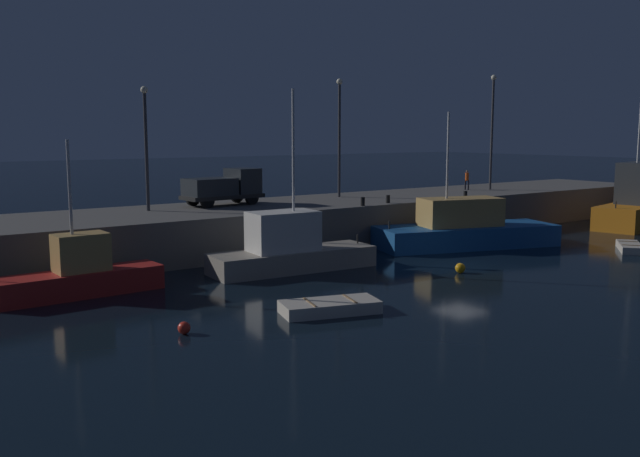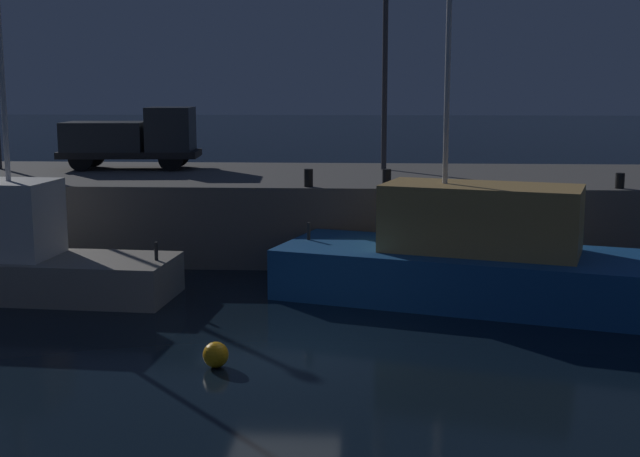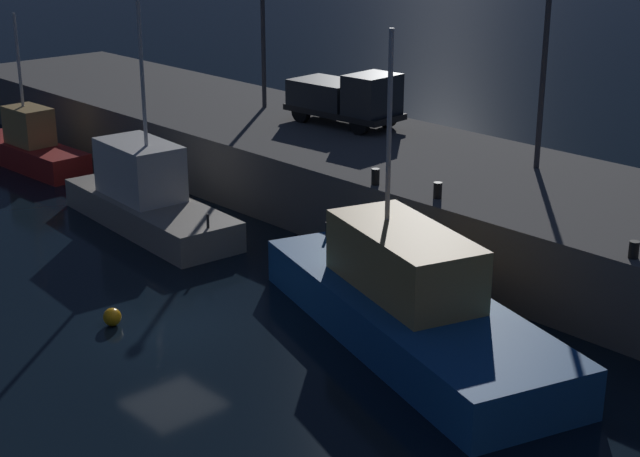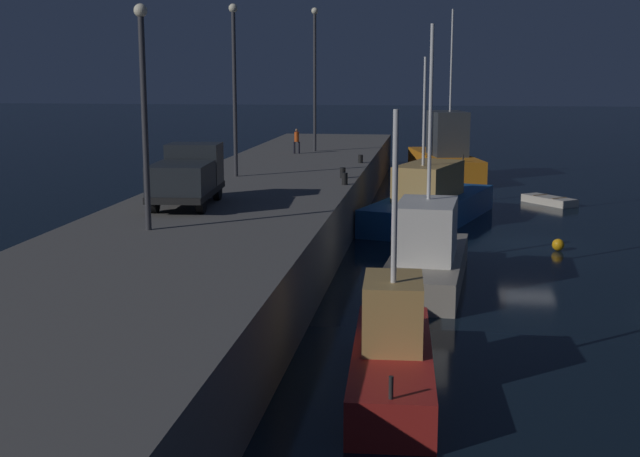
{
  "view_description": "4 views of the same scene",
  "coord_description": "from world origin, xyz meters",
  "px_view_note": "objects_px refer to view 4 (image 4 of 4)",
  "views": [
    {
      "loc": [
        -27.59,
        -25.63,
        7.31
      ],
      "look_at": [
        -3.8,
        8.01,
        1.51
      ],
      "focal_mm": 38.52,
      "sensor_mm": 36.0,
      "label": 1
    },
    {
      "loc": [
        1.83,
        -17.58,
        5.69
      ],
      "look_at": [
        0.32,
        8.67,
        1.28
      ],
      "focal_mm": 47.17,
      "sensor_mm": 36.0,
      "label": 2
    },
    {
      "loc": [
        21.82,
        -14.17,
        11.97
      ],
      "look_at": [
        -0.98,
        6.88,
        1.19
      ],
      "focal_mm": 54.24,
      "sensor_mm": 36.0,
      "label": 3
    },
    {
      "loc": [
        -39.26,
        4.34,
        7.87
      ],
      "look_at": [
        -3.55,
        9.26,
        1.16
      ],
      "focal_mm": 47.59,
      "sensor_mm": 36.0,
      "label": 4
    }
  ],
  "objects_px": {
    "fishing_trawler_red": "(430,202)",
    "rowboat_white_mid": "(549,200)",
    "fishing_boat_white": "(445,156)",
    "dockworker": "(297,139)",
    "utility_truck": "(187,176)",
    "bollard_east": "(361,159)",
    "bollard_central": "(343,173)",
    "mooring_buoy_mid": "(558,245)",
    "lamp_post_west": "(144,99)",
    "fishing_boat_orange": "(427,254)",
    "fishing_boat_blue": "(392,353)",
    "bollard_west": "(345,179)",
    "lamp_post_east": "(234,78)",
    "lamp_post_central": "(315,70)"
  },
  "relations": [
    {
      "from": "lamp_post_west",
      "to": "bollard_east",
      "type": "relative_size",
      "value": 15.5
    },
    {
      "from": "rowboat_white_mid",
      "to": "bollard_east",
      "type": "xyz_separation_m",
      "value": [
        -2.84,
        11.14,
        2.63
      ]
    },
    {
      "from": "rowboat_white_mid",
      "to": "lamp_post_central",
      "type": "xyz_separation_m",
      "value": [
        4.04,
        14.81,
        7.73
      ]
    },
    {
      "from": "lamp_post_west",
      "to": "utility_truck",
      "type": "height_order",
      "value": "lamp_post_west"
    },
    {
      "from": "rowboat_white_mid",
      "to": "mooring_buoy_mid",
      "type": "bearing_deg",
      "value": 174.5
    },
    {
      "from": "rowboat_white_mid",
      "to": "utility_truck",
      "type": "bearing_deg",
      "value": 139.8
    },
    {
      "from": "fishing_boat_blue",
      "to": "bollard_west",
      "type": "distance_m",
      "value": 19.32
    },
    {
      "from": "bollard_west",
      "to": "dockworker",
      "type": "bearing_deg",
      "value": 17.76
    },
    {
      "from": "fishing_boat_white",
      "to": "bollard_east",
      "type": "xyz_separation_m",
      "value": [
        -14.48,
        4.99,
        1.21
      ]
    },
    {
      "from": "fishing_boat_blue",
      "to": "rowboat_white_mid",
      "type": "xyz_separation_m",
      "value": [
        31.41,
        -7.75,
        -0.71
      ]
    },
    {
      "from": "bollard_west",
      "to": "rowboat_white_mid",
      "type": "bearing_deg",
      "value": -41.46
    },
    {
      "from": "bollard_east",
      "to": "bollard_central",
      "type": "bearing_deg",
      "value": 178.07
    },
    {
      "from": "lamp_post_west",
      "to": "bollard_central",
      "type": "distance_m",
      "value": 16.08
    },
    {
      "from": "lamp_post_west",
      "to": "bollard_central",
      "type": "bearing_deg",
      "value": -18.47
    },
    {
      "from": "mooring_buoy_mid",
      "to": "lamp_post_west",
      "type": "relative_size",
      "value": 0.07
    },
    {
      "from": "fishing_boat_white",
      "to": "fishing_boat_orange",
      "type": "bearing_deg",
      "value": 178.4
    },
    {
      "from": "lamp_post_central",
      "to": "bollard_central",
      "type": "bearing_deg",
      "value": -166.3
    },
    {
      "from": "fishing_boat_white",
      "to": "dockworker",
      "type": "distance_m",
      "value": 13.53
    },
    {
      "from": "lamp_post_west",
      "to": "dockworker",
      "type": "height_order",
      "value": "lamp_post_west"
    },
    {
      "from": "rowboat_white_mid",
      "to": "dockworker",
      "type": "xyz_separation_m",
      "value": [
        2.28,
        15.74,
        3.31
      ]
    },
    {
      "from": "bollard_central",
      "to": "fishing_boat_orange",
      "type": "bearing_deg",
      "value": -157.82
    },
    {
      "from": "bollard_central",
      "to": "rowboat_white_mid",
      "type": "bearing_deg",
      "value": -48.66
    },
    {
      "from": "fishing_boat_blue",
      "to": "lamp_post_east",
      "type": "xyz_separation_m",
      "value": [
        21.39,
        9.06,
        6.61
      ]
    },
    {
      "from": "fishing_boat_white",
      "to": "dockworker",
      "type": "relative_size",
      "value": 7.89
    },
    {
      "from": "lamp_post_east",
      "to": "bollard_west",
      "type": "bearing_deg",
      "value": -112.91
    },
    {
      "from": "dockworker",
      "to": "lamp_post_central",
      "type": "bearing_deg",
      "value": -27.8
    },
    {
      "from": "fishing_boat_orange",
      "to": "lamp_post_west",
      "type": "bearing_deg",
      "value": 114.09
    },
    {
      "from": "fishing_boat_blue",
      "to": "bollard_west",
      "type": "height_order",
      "value": "fishing_boat_blue"
    },
    {
      "from": "fishing_trawler_red",
      "to": "rowboat_white_mid",
      "type": "relative_size",
      "value": 3.48
    },
    {
      "from": "utility_truck",
      "to": "bollard_east",
      "type": "xyz_separation_m",
      "value": [
        16.68,
        -5.36,
        -0.95
      ]
    },
    {
      "from": "fishing_trawler_red",
      "to": "mooring_buoy_mid",
      "type": "relative_size",
      "value": 22.98
    },
    {
      "from": "utility_truck",
      "to": "bollard_central",
      "type": "distance_m",
      "value": 10.83
    },
    {
      "from": "rowboat_white_mid",
      "to": "fishing_boat_orange",
      "type": "bearing_deg",
      "value": 161.12
    },
    {
      "from": "bollard_central",
      "to": "utility_truck",
      "type": "bearing_deg",
      "value": 151.72
    },
    {
      "from": "mooring_buoy_mid",
      "to": "lamp_post_east",
      "type": "height_order",
      "value": "lamp_post_east"
    },
    {
      "from": "utility_truck",
      "to": "bollard_west",
      "type": "relative_size",
      "value": 9.55
    },
    {
      "from": "fishing_boat_orange",
      "to": "bollard_west",
      "type": "relative_size",
      "value": 17.05
    },
    {
      "from": "bollard_west",
      "to": "bollard_central",
      "type": "xyz_separation_m",
      "value": [
        2.45,
        0.37,
        -0.01
      ]
    },
    {
      "from": "fishing_boat_blue",
      "to": "fishing_trawler_red",
      "type": "bearing_deg",
      "value": -1.67
    },
    {
      "from": "fishing_boat_white",
      "to": "utility_truck",
      "type": "distance_m",
      "value": 32.9
    },
    {
      "from": "fishing_boat_blue",
      "to": "lamp_post_east",
      "type": "distance_m",
      "value": 24.16
    },
    {
      "from": "utility_truck",
      "to": "bollard_east",
      "type": "height_order",
      "value": "utility_truck"
    },
    {
      "from": "utility_truck",
      "to": "bollard_central",
      "type": "bearing_deg",
      "value": -28.28
    },
    {
      "from": "fishing_trawler_red",
      "to": "bollard_east",
      "type": "distance_m",
      "value": 6.27
    },
    {
      "from": "utility_truck",
      "to": "dockworker",
      "type": "xyz_separation_m",
      "value": [
        21.8,
        -0.76,
        -0.27
      ]
    },
    {
      "from": "fishing_trawler_red",
      "to": "dockworker",
      "type": "bearing_deg",
      "value": 42.34
    },
    {
      "from": "mooring_buoy_mid",
      "to": "lamp_post_east",
      "type": "xyz_separation_m",
      "value": [
        3.68,
        15.5,
        7.28
      ]
    },
    {
      "from": "rowboat_white_mid",
      "to": "bollard_west",
      "type": "height_order",
      "value": "bollard_west"
    },
    {
      "from": "bollard_east",
      "to": "lamp_post_central",
      "type": "bearing_deg",
      "value": 28.06
    },
    {
      "from": "lamp_post_east",
      "to": "bollard_central",
      "type": "xyz_separation_m",
      "value": [
        0.0,
        -5.44,
        -4.66
      ]
    }
  ]
}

